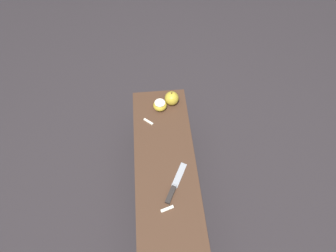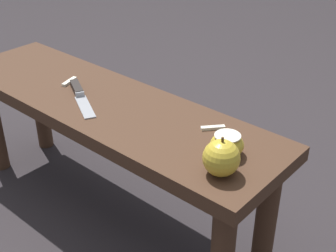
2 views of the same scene
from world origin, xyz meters
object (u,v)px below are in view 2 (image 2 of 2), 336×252
at_px(apple_cut, 228,144).
at_px(knife, 79,93).
at_px(apple_whole, 221,158).
at_px(wooden_bench, 106,122).

bearing_deg(apple_cut, knife, -176.35).
distance_m(apple_whole, apple_cut, 0.09).
distance_m(wooden_bench, knife, 0.12).
xyz_separation_m(knife, apple_whole, (0.54, -0.05, 0.03)).
xyz_separation_m(knife, apple_cut, (0.51, 0.03, 0.02)).
relative_size(apple_whole, apple_cut, 1.18).
xyz_separation_m(wooden_bench, apple_cut, (0.43, 0.00, 0.10)).
xyz_separation_m(wooden_bench, knife, (-0.08, -0.03, 0.08)).
bearing_deg(apple_cut, apple_whole, -66.04).
bearing_deg(apple_whole, wooden_bench, 171.03).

